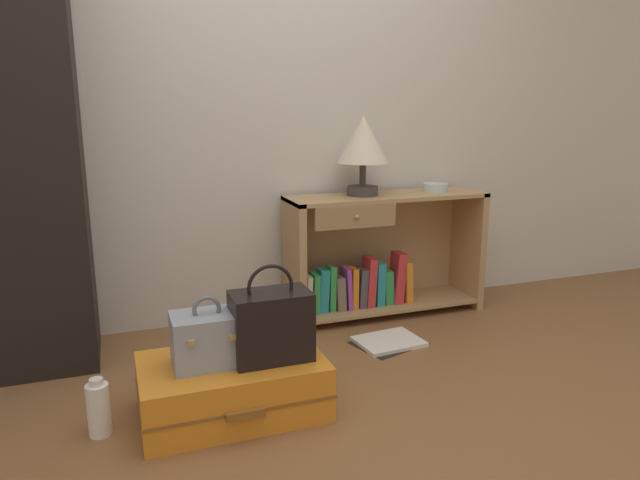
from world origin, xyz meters
TOP-DOWN VIEW (x-y plane):
  - ground_plane at (0.00, 0.00)m, footprint 9.00×9.00m
  - back_wall at (0.00, 1.50)m, footprint 6.40×0.10m
  - bookshelf at (0.70, 1.27)m, footprint 1.13×0.34m
  - table_lamp at (0.60, 1.28)m, footprint 0.28×0.28m
  - bowl at (1.06, 1.26)m, footprint 0.14×0.14m
  - suitcase_large at (-0.31, 0.44)m, footprint 0.70×0.45m
  - train_case at (-0.40, 0.44)m, footprint 0.27×0.20m
  - handbag at (-0.16, 0.40)m, footprint 0.30×0.18m
  - bottle at (-0.80, 0.45)m, footprint 0.08×0.08m
  - open_book_on_floor at (0.56, 0.84)m, footprint 0.39×0.34m

SIDE VIEW (x-z plane):
  - ground_plane at x=0.00m, z-range 0.00..0.00m
  - open_book_on_floor at x=0.56m, z-range 0.00..0.02m
  - bottle at x=-0.80m, z-range -0.01..0.21m
  - suitcase_large at x=-0.31m, z-range 0.00..0.22m
  - train_case at x=-0.40m, z-range 0.19..0.46m
  - bookshelf at x=0.70m, z-range -0.02..0.67m
  - handbag at x=-0.16m, z-range 0.17..0.54m
  - bowl at x=1.06m, z-range 0.69..0.74m
  - table_lamp at x=0.60m, z-range 0.76..1.19m
  - back_wall at x=0.00m, z-range 0.00..2.60m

